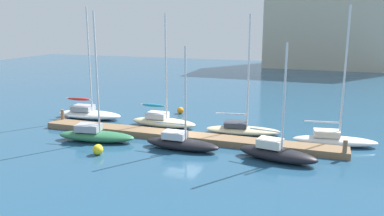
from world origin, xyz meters
name	(u,v)px	position (x,y,z in m)	size (l,w,h in m)	color
ground_plane	(183,139)	(0.00, 0.00, 0.00)	(120.00, 120.00, 0.00)	navy
dock_pier	(183,136)	(0.00, 0.00, 0.23)	(23.48, 1.62, 0.45)	#846647
dock_piling_near_end	(63,117)	(-11.34, 0.66, 0.65)	(0.28, 0.28, 1.31)	#846647
dock_piling_far_end	(345,150)	(11.34, -0.66, 0.65)	(0.28, 0.28, 1.31)	#846647
sailboat_0	(88,113)	(-10.44, 3.15, 0.55)	(6.30, 2.48, 9.94)	white
sailboat_1	(95,134)	(-5.99, -2.59, 0.55)	(6.05, 2.52, 9.43)	#2D7047
sailboat_2	(163,120)	(-2.92, 2.84, 0.55)	(5.71, 1.88, 9.36)	beige
sailboat_3	(181,142)	(0.68, -2.22, 0.51)	(5.39, 1.65, 7.18)	black
sailboat_4	(242,128)	(3.89, 2.87, 0.45)	(6.08, 2.68, 9.26)	beige
sailboat_5	(276,152)	(7.22, -2.30, 0.56)	(5.33, 2.53, 7.48)	black
sailboat_6	(334,138)	(10.71, 2.22, 0.51)	(6.02, 2.34, 9.79)	white
mooring_buoy_orange	(180,110)	(-3.18, 7.70, 0.32)	(0.64, 0.64, 0.64)	orange
mooring_buoy_yellow	(98,149)	(-4.19, -5.09, 0.35)	(0.71, 0.71, 0.71)	yellow
harbor_building_distant	(331,14)	(9.80, 52.31, 9.92)	(23.23, 11.26, 19.83)	#BCB299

